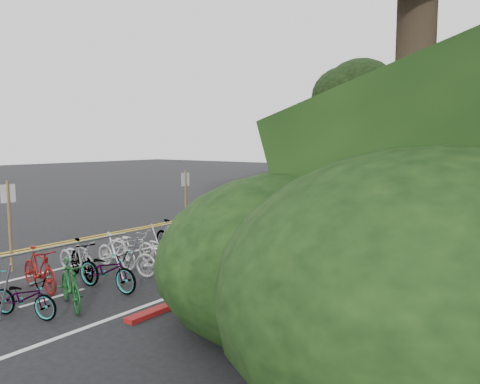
# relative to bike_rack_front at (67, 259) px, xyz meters

# --- Properties ---
(ground) EXTENTS (120.00, 120.00, 0.00)m
(ground) POSITION_rel_bike_rack_front_xyz_m (-3.49, 1.85, -0.94)
(ground) COLOR black
(ground) RESTS_ON ground
(road_markings) EXTENTS (7.47, 80.00, 0.01)m
(road_markings) POSITION_rel_bike_rack_front_xyz_m (-2.86, 11.95, -0.93)
(road_markings) COLOR gold
(road_markings) RESTS_ON ground
(red_curb) EXTENTS (0.25, 28.00, 0.10)m
(red_curb) POSITION_rel_bike_rack_front_xyz_m (2.21, 13.85, -0.89)
(red_curb) COLOR maroon
(red_curb) RESTS_ON ground
(bike_rack_front) EXTENTS (1.19, 3.31, 1.27)m
(bike_rack_front) POSITION_rel_bike_rack_front_xyz_m (0.00, 0.00, 0.00)
(bike_rack_front) COLOR gray
(bike_rack_front) RESTS_ON ground
(bike_racks_rest) EXTENTS (1.14, 23.00, 1.17)m
(bike_racks_rest) POSITION_rel_bike_rack_front_xyz_m (-0.49, 14.85, -0.08)
(bike_racks_rest) COLOR gray
(bike_racks_rest) RESTS_ON ground
(signpost_near) EXTENTS (0.08, 0.40, 2.51)m
(signpost_near) POSITION_rel_bike_rack_front_xyz_m (-3.31, 0.39, 0.50)
(signpost_near) COLOR brown
(signpost_near) RESTS_ON ground
(signposts_rest) EXTENTS (0.08, 18.40, 2.50)m
(signposts_rest) POSITION_rel_bike_rack_front_xyz_m (-2.89, 15.85, 0.49)
(signposts_rest) COLOR brown
(signposts_rest) RESTS_ON ground
(bike_front) EXTENTS (0.61, 1.63, 0.85)m
(bike_front) POSITION_rel_bike_rack_front_xyz_m (-1.85, 1.45, -0.51)
(bike_front) COLOR #9E9EA3
(bike_front) RESTS_ON ground
(bike_valet) EXTENTS (3.38, 14.05, 1.10)m
(bike_valet) POSITION_rel_bike_rack_front_xyz_m (-0.47, 4.85, -0.45)
(bike_valet) COLOR slate
(bike_valet) RESTS_ON ground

